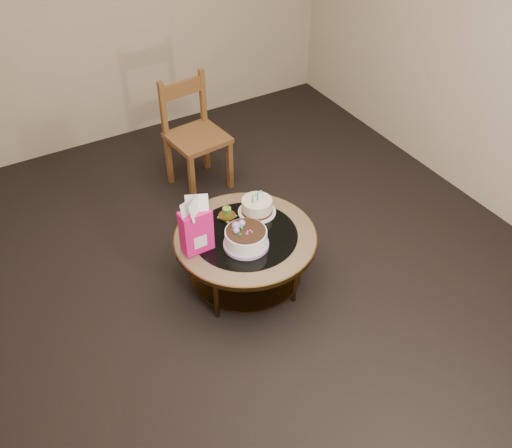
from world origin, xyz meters
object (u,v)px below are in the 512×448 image
gift_bag (196,226)px  dining_chair (195,135)px  coffee_table (245,243)px  decorated_cake (246,239)px  cream_cake (257,207)px

gift_bag → dining_chair: (0.60, 1.29, -0.16)m
coffee_table → decorated_cake: (-0.05, -0.10, 0.14)m
dining_chair → cream_cake: bearing=-98.6°
coffee_table → dining_chair: (0.24, 1.33, 0.13)m
decorated_cake → cream_cake: bearing=47.7°
coffee_table → decorated_cake: 0.18m
gift_bag → dining_chair: 1.43m
coffee_table → cream_cake: size_ratio=3.64×
gift_bag → cream_cake: bearing=12.8°
decorated_cake → dining_chair: 1.46m
coffee_table → dining_chair: 1.36m
coffee_table → dining_chair: bearing=79.6°
coffee_table → cream_cake: (0.20, 0.17, 0.14)m
coffee_table → gift_bag: 0.45m
coffee_table → gift_bag: (-0.35, 0.04, 0.29)m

